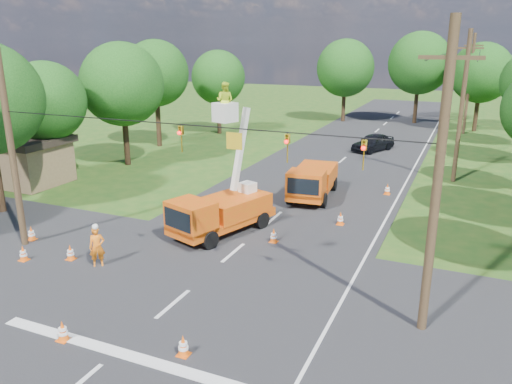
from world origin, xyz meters
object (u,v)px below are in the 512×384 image
at_px(ground_worker, 97,247).
at_px(distant_car, 373,142).
at_px(traffic_cone_3, 340,219).
at_px(tree_left_e, 156,73).
at_px(traffic_cone_8, 183,346).
at_px(traffic_cone_6, 31,233).
at_px(tree_far_a, 345,68).
at_px(pole_right_far, 469,83).
at_px(traffic_cone_2, 274,236).
at_px(traffic_cone_7, 387,189).
at_px(second_truck, 312,181).
at_px(pole_left, 12,152).
at_px(bucket_truck, 220,203).
at_px(traffic_cone_0, 63,331).
at_px(shed, 25,160).
at_px(tree_left_d, 122,85).
at_px(tree_far_b, 420,63).
at_px(tree_left_f, 218,77).
at_px(pole_right_mid, 462,106).
at_px(traffic_cone_4, 70,253).
at_px(traffic_cone_5, 23,253).
at_px(pole_right_near, 437,182).
at_px(tree_far_c, 481,73).
at_px(tree_left_c, 46,102).

xyz_separation_m(ground_worker, distant_car, (6.21, 28.10, -0.13)).
height_order(traffic_cone_3, tree_left_e, tree_left_e).
bearing_deg(traffic_cone_3, traffic_cone_8, -96.76).
xyz_separation_m(traffic_cone_6, tree_far_a, (4.61, 42.47, 5.83)).
xyz_separation_m(traffic_cone_6, pole_right_far, (18.11, 39.47, 4.75)).
height_order(traffic_cone_2, traffic_cone_7, same).
distance_m(second_truck, tree_left_e, 20.72).
height_order(pole_left, tree_left_e, tree_left_e).
bearing_deg(bucket_truck, traffic_cone_3, 53.52).
xyz_separation_m(traffic_cone_0, shed, (-16.02, 13.35, 1.26)).
bearing_deg(traffic_cone_7, traffic_cone_2, -110.03).
xyz_separation_m(traffic_cone_7, tree_left_d, (-19.87, 0.02, 5.77)).
height_order(tree_far_a, tree_far_b, tree_far_b).
bearing_deg(traffic_cone_6, traffic_cone_3, 31.38).
bearing_deg(shed, tree_left_f, 81.72).
bearing_deg(pole_right_mid, traffic_cone_7, -125.86).
distance_m(pole_left, tree_left_f, 30.49).
bearing_deg(traffic_cone_4, traffic_cone_7, 54.28).
bearing_deg(traffic_cone_0, traffic_cone_5, 146.82).
xyz_separation_m(shed, tree_far_a, (13.00, 35.00, 4.57)).
relative_size(bucket_truck, traffic_cone_7, 10.47).
relative_size(traffic_cone_3, tree_left_e, 0.08).
bearing_deg(traffic_cone_0, tree_left_d, 122.61).
distance_m(traffic_cone_5, tree_far_b, 48.11).
distance_m(traffic_cone_8, tree_far_b, 49.92).
relative_size(traffic_cone_5, shed, 0.13).
xyz_separation_m(traffic_cone_8, pole_right_near, (6.52, 4.49, 4.75)).
bearing_deg(traffic_cone_4, pole_right_far, 69.99).
bearing_deg(traffic_cone_5, distant_car, 71.70).
distance_m(traffic_cone_4, shed, 14.55).
xyz_separation_m(second_truck, traffic_cone_0, (-2.74, -17.76, -0.75)).
xyz_separation_m(traffic_cone_4, tree_far_c, (15.74, 42.48, 5.70)).
distance_m(traffic_cone_5, traffic_cone_8, 10.52).
bearing_deg(second_truck, tree_left_f, 125.80).
height_order(traffic_cone_0, tree_far_c, tree_far_c).
xyz_separation_m(distant_car, pole_right_mid, (6.98, -7.61, 4.34)).
xyz_separation_m(distant_car, traffic_cone_4, (-7.76, -28.09, -0.40)).
distance_m(traffic_cone_4, traffic_cone_5, 2.03).
bearing_deg(pole_right_near, traffic_cone_4, -178.15).
xyz_separation_m(pole_right_near, tree_left_c, (-25.00, 9.00, 0.33)).
xyz_separation_m(pole_left, tree_far_c, (19.00, 42.00, 1.56)).
relative_size(traffic_cone_4, tree_left_e, 0.08).
distance_m(distant_car, tree_left_d, 21.47).
xyz_separation_m(second_truck, distant_car, (0.76, 15.20, -0.35)).
bearing_deg(bucket_truck, tree_far_c, 91.95).
distance_m(second_truck, tree_left_d, 16.74).
distance_m(traffic_cone_8, tree_left_c, 23.44).
distance_m(ground_worker, traffic_cone_3, 12.22).
bearing_deg(traffic_cone_6, shed, 138.31).
distance_m(tree_far_b, tree_far_c, 7.20).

